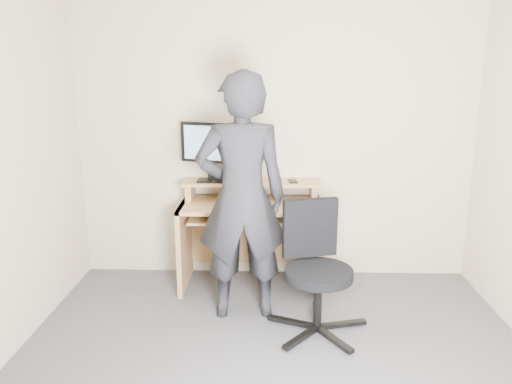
# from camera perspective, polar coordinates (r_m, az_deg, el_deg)

# --- Properties ---
(back_wall) EXTENTS (3.50, 0.02, 2.50)m
(back_wall) POSITION_cam_1_polar(r_m,az_deg,el_deg) (4.43, 2.17, 5.99)
(back_wall) COLOR beige
(back_wall) RESTS_ON ground
(desk) EXTENTS (1.20, 0.60, 0.91)m
(desk) POSITION_cam_1_polar(r_m,az_deg,el_deg) (4.37, -0.53, -3.57)
(desk) COLOR tan
(desk) RESTS_ON ground
(monitor) EXTENTS (0.52, 0.20, 0.51)m
(monitor) POSITION_cam_1_polar(r_m,az_deg,el_deg) (4.28, -5.23, 5.19)
(monitor) COLOR black
(monitor) RESTS_ON desk
(external_drive) EXTENTS (0.07, 0.13, 0.20)m
(external_drive) POSITION_cam_1_polar(r_m,az_deg,el_deg) (4.36, -1.95, 2.67)
(external_drive) COLOR black
(external_drive) RESTS_ON desk
(travel_mug) EXTENTS (0.09, 0.09, 0.17)m
(travel_mug) POSITION_cam_1_polar(r_m,az_deg,el_deg) (4.30, 0.03, 2.27)
(travel_mug) COLOR #B9B9BE
(travel_mug) RESTS_ON desk
(smartphone) EXTENTS (0.09, 0.14, 0.01)m
(smartphone) POSITION_cam_1_polar(r_m,az_deg,el_deg) (4.32, 4.21, 1.23)
(smartphone) COLOR black
(smartphone) RESTS_ON desk
(charger) EXTENTS (0.05, 0.05, 0.03)m
(charger) POSITION_cam_1_polar(r_m,az_deg,el_deg) (4.28, -4.73, 1.26)
(charger) COLOR black
(charger) RESTS_ON desk
(headphones) EXTENTS (0.18, 0.18, 0.06)m
(headphones) POSITION_cam_1_polar(r_m,az_deg,el_deg) (4.41, -3.38, 1.56)
(headphones) COLOR silver
(headphones) RESTS_ON desk
(keyboard) EXTENTS (0.47, 0.22, 0.03)m
(keyboard) POSITION_cam_1_polar(r_m,az_deg,el_deg) (4.17, -0.48, -2.73)
(keyboard) COLOR black
(keyboard) RESTS_ON desk
(mouse) EXTENTS (0.10, 0.07, 0.04)m
(mouse) POSITION_cam_1_polar(r_m,az_deg,el_deg) (4.14, 5.00, -1.44)
(mouse) COLOR black
(mouse) RESTS_ON desk
(office_chair) EXTENTS (0.73, 0.71, 0.92)m
(office_chair) POSITION_cam_1_polar(r_m,az_deg,el_deg) (3.64, 6.82, -8.12)
(office_chair) COLOR black
(office_chair) RESTS_ON ground
(person) EXTENTS (0.72, 0.52, 1.86)m
(person) POSITION_cam_1_polar(r_m,az_deg,el_deg) (3.69, -1.66, -0.71)
(person) COLOR black
(person) RESTS_ON ground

